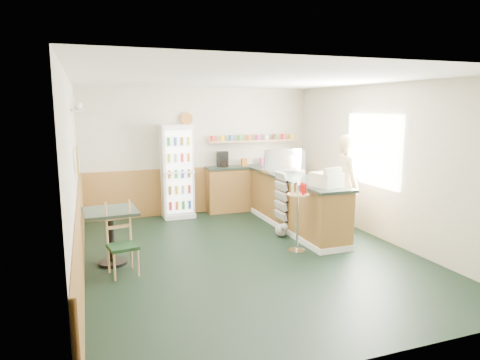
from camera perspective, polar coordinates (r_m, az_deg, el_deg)
name	(u,v)px	position (r m, az deg, el deg)	size (l,w,h in m)	color
ground	(249,255)	(6.84, 1.24, -9.96)	(6.00, 6.00, 0.00)	black
room_envelope	(221,154)	(7.10, -2.55, 3.42)	(5.04, 6.02, 2.72)	beige
service_counter	(295,205)	(8.19, 7.39, -3.35)	(0.68, 3.01, 1.01)	#A86F36
back_counter	(254,185)	(9.64, 1.86, -0.72)	(2.24, 0.42, 1.69)	#A86F36
drinks_fridge	(177,171)	(9.02, -8.38, 1.15)	(0.64, 0.54, 1.94)	white
display_case	(283,161)	(8.56, 5.73, 2.53)	(0.80, 0.42, 0.45)	silver
cash_register	(326,180)	(7.13, 11.46, 0.04)	(0.40, 0.42, 0.23)	beige
shopkeeper	(347,185)	(7.91, 14.11, -0.71)	(0.61, 0.44, 1.82)	tan
condiment_stand	(298,207)	(6.87, 7.72, -3.63)	(0.35, 0.35, 1.10)	silver
newspaper_rack	(281,197)	(7.88, 5.50, -2.21)	(0.09, 0.45, 0.90)	black
cafe_table	(111,226)	(6.58, -16.85, -5.90)	(0.80, 0.80, 0.82)	black
cafe_chair	(122,236)	(6.22, -15.49, -7.23)	(0.44, 0.44, 1.02)	black
dog_doorstop	(282,230)	(7.74, 5.58, -6.62)	(0.23, 0.29, 0.27)	#989893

